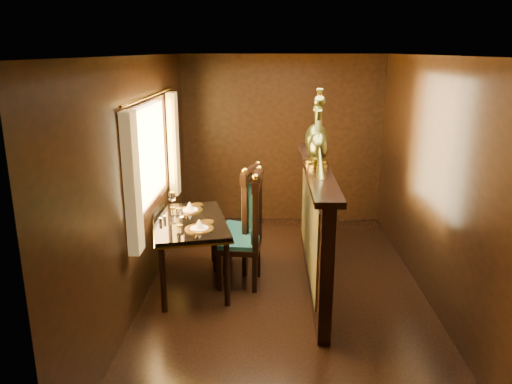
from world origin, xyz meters
TOP-DOWN VIEW (x-y plane):
  - ground at (0.00, 0.00)m, footprint 5.00×5.00m
  - room_shell at (-0.09, 0.02)m, footprint 3.04×5.04m
  - partition at (0.32, 0.30)m, footprint 0.26×2.70m
  - dining_table at (-1.05, 0.20)m, footprint 1.06×1.44m
  - chair_left at (-0.39, 0.22)m, footprint 0.51×0.53m
  - chair_right at (-0.46, 0.62)m, footprint 0.61×0.62m
  - peacock_left at (0.33, 0.20)m, footprint 0.22×0.59m
  - peacock_right at (0.33, 0.42)m, footprint 0.26×0.69m

SIDE VIEW (x-z plane):
  - ground at x=0.00m, z-range 0.00..0.00m
  - chair_right at x=-0.46m, z-range 0.03..1.33m
  - dining_table at x=-1.05m, z-range 0.21..1.17m
  - chair_left at x=-0.39m, z-range 0.03..1.36m
  - partition at x=0.32m, z-range 0.03..1.39m
  - room_shell at x=-0.09m, z-range 0.32..2.84m
  - peacock_left at x=0.33m, z-range 1.36..2.06m
  - peacock_right at x=0.33m, z-range 1.36..2.18m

